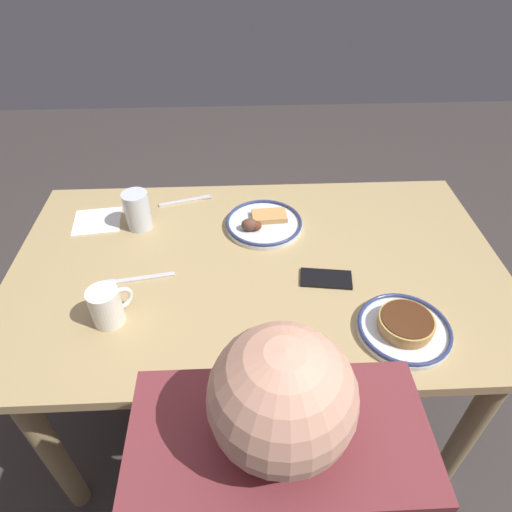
{
  "coord_description": "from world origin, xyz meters",
  "views": [
    {
      "loc": [
        0.05,
        0.96,
        1.63
      ],
      "look_at": [
        0.0,
        -0.0,
        0.78
      ],
      "focal_mm": 31.02,
      "sensor_mm": 36.0,
      "label": 1
    }
  ],
  "objects_px": {
    "tea_spoon": "(129,280)",
    "cell_phone": "(326,279)",
    "fork_near": "(186,201)",
    "coffee_mug": "(107,306)",
    "plate_near_main": "(263,223)",
    "plate_center_pancakes": "(405,327)",
    "drinking_glass": "(138,212)",
    "paper_napkin": "(97,221)"
  },
  "relations": [
    {
      "from": "coffee_mug",
      "to": "fork_near",
      "type": "bearing_deg",
      "value": -105.88
    },
    {
      "from": "fork_near",
      "to": "coffee_mug",
      "type": "bearing_deg",
      "value": 74.12
    },
    {
      "from": "fork_near",
      "to": "cell_phone",
      "type": "bearing_deg",
      "value": 135.93
    },
    {
      "from": "plate_near_main",
      "to": "plate_center_pancakes",
      "type": "distance_m",
      "value": 0.56
    },
    {
      "from": "fork_near",
      "to": "drinking_glass",
      "type": "bearing_deg",
      "value": 44.72
    },
    {
      "from": "drinking_glass",
      "to": "paper_napkin",
      "type": "distance_m",
      "value": 0.16
    },
    {
      "from": "cell_phone",
      "to": "tea_spoon",
      "type": "relative_size",
      "value": 0.73
    },
    {
      "from": "drinking_glass",
      "to": "cell_phone",
      "type": "bearing_deg",
      "value": 153.87
    },
    {
      "from": "drinking_glass",
      "to": "fork_near",
      "type": "xyz_separation_m",
      "value": [
        -0.14,
        -0.14,
        -0.05
      ]
    },
    {
      "from": "plate_center_pancakes",
      "to": "cell_phone",
      "type": "distance_m",
      "value": 0.25
    },
    {
      "from": "plate_near_main",
      "to": "paper_napkin",
      "type": "height_order",
      "value": "plate_near_main"
    },
    {
      "from": "cell_phone",
      "to": "paper_napkin",
      "type": "relative_size",
      "value": 0.96
    },
    {
      "from": "drinking_glass",
      "to": "tea_spoon",
      "type": "height_order",
      "value": "drinking_glass"
    },
    {
      "from": "plate_near_main",
      "to": "cell_phone",
      "type": "relative_size",
      "value": 1.73
    },
    {
      "from": "plate_center_pancakes",
      "to": "tea_spoon",
      "type": "bearing_deg",
      "value": -16.78
    },
    {
      "from": "plate_near_main",
      "to": "drinking_glass",
      "type": "relative_size",
      "value": 2.0
    },
    {
      "from": "fork_near",
      "to": "paper_napkin",
      "type": "bearing_deg",
      "value": 20.36
    },
    {
      "from": "plate_center_pancakes",
      "to": "tea_spoon",
      "type": "height_order",
      "value": "plate_center_pancakes"
    },
    {
      "from": "plate_center_pancakes",
      "to": "tea_spoon",
      "type": "distance_m",
      "value": 0.75
    },
    {
      "from": "tea_spoon",
      "to": "cell_phone",
      "type": "bearing_deg",
      "value": 177.96
    },
    {
      "from": "plate_near_main",
      "to": "coffee_mug",
      "type": "bearing_deg",
      "value": 42.32
    },
    {
      "from": "plate_center_pancakes",
      "to": "drinking_glass",
      "type": "height_order",
      "value": "drinking_glass"
    },
    {
      "from": "coffee_mug",
      "to": "cell_phone",
      "type": "height_order",
      "value": "coffee_mug"
    },
    {
      "from": "plate_near_main",
      "to": "drinking_glass",
      "type": "distance_m",
      "value": 0.4
    },
    {
      "from": "plate_near_main",
      "to": "plate_center_pancakes",
      "type": "relative_size",
      "value": 1.07
    },
    {
      "from": "fork_near",
      "to": "tea_spoon",
      "type": "relative_size",
      "value": 0.93
    },
    {
      "from": "paper_napkin",
      "to": "fork_near",
      "type": "xyz_separation_m",
      "value": [
        -0.28,
        -0.11,
        0.0
      ]
    },
    {
      "from": "drinking_glass",
      "to": "cell_phone",
      "type": "height_order",
      "value": "drinking_glass"
    },
    {
      "from": "coffee_mug",
      "to": "cell_phone",
      "type": "bearing_deg",
      "value": -168.06
    },
    {
      "from": "cell_phone",
      "to": "tea_spoon",
      "type": "height_order",
      "value": "tea_spoon"
    },
    {
      "from": "plate_near_main",
      "to": "tea_spoon",
      "type": "bearing_deg",
      "value": 30.89
    },
    {
      "from": "tea_spoon",
      "to": "plate_center_pancakes",
      "type": "bearing_deg",
      "value": 163.22
    },
    {
      "from": "plate_center_pancakes",
      "to": "drinking_glass",
      "type": "relative_size",
      "value": 1.87
    },
    {
      "from": "fork_near",
      "to": "tea_spoon",
      "type": "bearing_deg",
      "value": 71.54
    },
    {
      "from": "plate_near_main",
      "to": "coffee_mug",
      "type": "xyz_separation_m",
      "value": [
        0.41,
        0.38,
        0.04
      ]
    },
    {
      "from": "coffee_mug",
      "to": "tea_spoon",
      "type": "relative_size",
      "value": 0.53
    },
    {
      "from": "coffee_mug",
      "to": "cell_phone",
      "type": "relative_size",
      "value": 0.72
    },
    {
      "from": "plate_near_main",
      "to": "plate_center_pancakes",
      "type": "height_order",
      "value": "same"
    },
    {
      "from": "plate_near_main",
      "to": "drinking_glass",
      "type": "height_order",
      "value": "drinking_glass"
    },
    {
      "from": "coffee_mug",
      "to": "plate_center_pancakes",
      "type": "bearing_deg",
      "value": 174.24
    },
    {
      "from": "drinking_glass",
      "to": "paper_napkin",
      "type": "relative_size",
      "value": 0.83
    },
    {
      "from": "coffee_mug",
      "to": "tea_spoon",
      "type": "distance_m",
      "value": 0.15
    }
  ]
}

